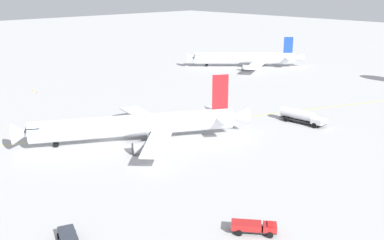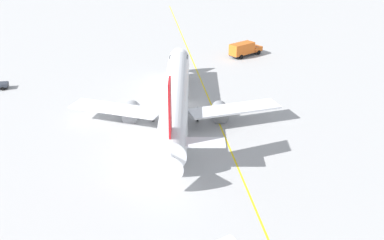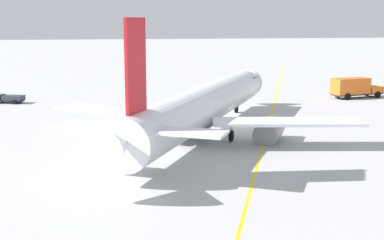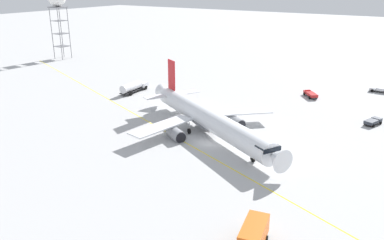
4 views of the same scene
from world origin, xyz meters
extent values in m
plane|color=#B2B2B2|center=(0.00, 0.00, 0.00)|extent=(600.00, 600.00, 0.00)
cylinder|color=white|center=(2.73, -3.96, 3.11)|extent=(35.39, 21.87, 4.03)
cone|color=white|center=(-15.05, 5.79, 3.11)|extent=(4.47, 4.80, 3.83)
cone|color=white|center=(20.77, -13.84, 3.41)|extent=(5.15, 4.92, 3.42)
cube|color=black|center=(-13.12, 4.73, 4.02)|extent=(3.75, 4.16, 0.70)
ellipsoid|color=gray|center=(4.41, -4.87, 2.00)|extent=(13.78, 9.78, 2.21)
cube|color=red|center=(17.45, -12.02, 8.52)|extent=(2.92, 1.75, 6.79)
cube|color=white|center=(15.66, -15.30, 3.92)|extent=(5.10, 6.39, 0.20)
cube|color=white|center=(19.25, -8.75, 3.92)|extent=(5.10, 6.39, 0.20)
cube|color=white|center=(0.71, -13.13, 2.41)|extent=(12.86, 12.30, 0.28)
cube|color=white|center=(9.38, 2.68, 2.41)|extent=(6.23, 14.45, 0.28)
cylinder|color=gray|center=(0.08, -10.38, 0.95)|extent=(4.82, 4.13, 2.42)
cylinder|color=black|center=(-1.79, -9.36, 0.95)|extent=(1.12, 1.87, 2.06)
cylinder|color=gray|center=(6.72, 1.74, 0.95)|extent=(4.82, 4.13, 2.42)
cylinder|color=black|center=(4.85, 2.77, 0.95)|extent=(1.12, 1.87, 2.06)
cylinder|color=#9EA0A5|center=(-9.98, 3.01, 1.48)|extent=(0.20, 0.20, 1.86)
cylinder|color=black|center=(-9.98, 3.01, 0.55)|extent=(1.11, 0.79, 1.10)
cylinder|color=#9EA0A5|center=(2.76, -7.87, 1.48)|extent=(0.20, 0.20, 1.86)
cylinder|color=black|center=(2.76, -7.87, 0.55)|extent=(1.11, 0.79, 1.10)
cylinder|color=#9EA0A5|center=(6.05, -1.88, 1.48)|extent=(0.20, 0.20, 1.86)
cylinder|color=black|center=(6.05, -1.88, 0.55)|extent=(1.11, 0.79, 1.10)
cube|color=#232326|center=(-19.61, 24.90, 0.60)|extent=(3.67, 8.61, 0.20)
cube|color=orange|center=(-20.19, 27.83, 1.20)|extent=(2.88, 2.83, 1.00)
cube|color=black|center=(-20.40, 28.91, 1.35)|extent=(2.05, 0.48, 0.56)
cube|color=orange|center=(-19.36, 23.63, 1.90)|extent=(3.53, 6.13, 2.40)
cylinder|color=black|center=(-21.39, 27.54, 0.50)|extent=(0.47, 1.04, 1.00)
cylinder|color=black|center=(-18.97, 28.01, 0.50)|extent=(0.47, 1.04, 1.00)
cylinder|color=black|center=(-20.31, 22.04, 0.50)|extent=(0.47, 1.04, 1.00)
cylinder|color=black|center=(-17.89, 22.51, 0.50)|extent=(0.47, 1.04, 1.00)
cube|color=#232326|center=(-23.84, -27.24, 0.42)|extent=(2.94, 4.64, 0.20)
cube|color=#2D333D|center=(-23.59, -26.53, 0.82)|extent=(2.70, 3.31, 0.60)
cylinder|color=black|center=(-25.23, -28.37, 0.32)|extent=(0.48, 0.70, 0.64)
cylinder|color=black|center=(-22.50, -26.24, 0.32)|extent=(0.48, 0.70, 0.64)
cylinder|color=black|center=(-24.25, -25.62, 0.32)|extent=(0.48, 0.70, 0.64)
cube|color=yellow|center=(6.52, 1.37, 0.00)|extent=(175.90, 69.79, 0.01)
camera|label=1|loc=(-44.64, -70.34, 28.74)|focal=42.18mm
camera|label=2|loc=(62.70, -33.76, 29.60)|focal=43.29mm
camera|label=3|loc=(55.41, -14.98, 11.64)|focal=49.55mm
camera|label=4|loc=(-33.61, 58.66, 29.07)|focal=36.56mm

